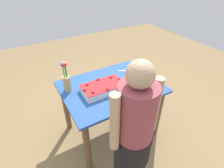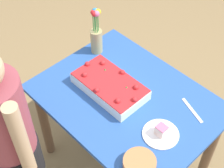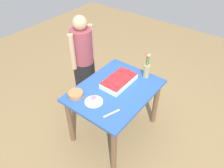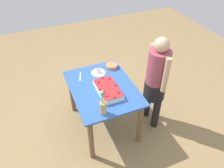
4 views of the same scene
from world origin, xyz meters
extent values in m
plane|color=olive|center=(0.00, 0.00, 0.00)|extent=(8.00, 8.00, 0.00)
cube|color=#2B56A2|center=(0.00, 0.00, 0.76)|extent=(1.14, 0.87, 0.03)
cylinder|color=brown|center=(-0.49, -0.36, 0.37)|extent=(0.07, 0.07, 0.75)
cylinder|color=brown|center=(0.49, -0.36, 0.37)|extent=(0.07, 0.07, 0.75)
cylinder|color=brown|center=(-0.49, 0.36, 0.37)|extent=(0.07, 0.07, 0.75)
cylinder|color=brown|center=(0.49, 0.36, 0.37)|extent=(0.07, 0.07, 0.75)
cube|color=white|center=(-0.13, -0.03, 0.82)|extent=(0.48, 0.27, 0.07)
cube|color=red|center=(-0.13, -0.03, 0.86)|extent=(0.47, 0.26, 0.01)
sphere|color=red|center=(0.09, -0.03, 0.86)|extent=(0.04, 0.04, 0.04)
sphere|color=red|center=(0.03, 0.05, 0.86)|extent=(0.04, 0.04, 0.04)
sphere|color=red|center=(-0.13, 0.08, 0.86)|extent=(0.04, 0.04, 0.04)
sphere|color=red|center=(-0.28, 0.05, 0.86)|extent=(0.04, 0.04, 0.04)
sphere|color=red|center=(-0.34, -0.03, 0.86)|extent=(0.04, 0.04, 0.04)
sphere|color=red|center=(-0.28, -0.11, 0.86)|extent=(0.04, 0.04, 0.04)
sphere|color=red|center=(-0.13, -0.15, 0.86)|extent=(0.04, 0.04, 0.04)
sphere|color=red|center=(0.03, -0.11, 0.86)|extent=(0.04, 0.04, 0.04)
cone|color=#2D8438|center=(-0.02, 0.01, 0.86)|extent=(0.02, 0.02, 0.02)
cone|color=#2D8438|center=(-0.22, 0.02, 0.86)|extent=(0.02, 0.02, 0.02)
cylinder|color=white|center=(0.33, -0.06, 0.78)|extent=(0.22, 0.22, 0.01)
cube|color=white|center=(0.33, -0.06, 0.82)|extent=(0.06, 0.06, 0.06)
cube|color=pink|center=(0.33, -0.06, 0.85)|extent=(0.06, 0.06, 0.01)
cube|color=silver|center=(0.35, 0.22, 0.78)|extent=(0.20, 0.09, 0.00)
cylinder|color=tan|center=(-0.47, 0.17, 0.87)|extent=(0.08, 0.08, 0.18)
cylinder|color=#2D8438|center=(-0.45, 0.16, 1.04)|extent=(0.01, 0.01, 0.15)
sphere|color=pink|center=(-0.45, 0.16, 1.12)|extent=(0.04, 0.04, 0.04)
cylinder|color=#2D8438|center=(-0.46, 0.18, 1.04)|extent=(0.01, 0.01, 0.15)
sphere|color=gold|center=(-0.46, 0.18, 1.12)|extent=(0.04, 0.04, 0.04)
cylinder|color=#2D8438|center=(-0.48, 0.18, 1.04)|extent=(0.01, 0.01, 0.15)
sphere|color=#2B7ECC|center=(-0.48, 0.18, 1.12)|extent=(0.04, 0.04, 0.04)
cylinder|color=#2D8438|center=(-0.48, 0.15, 1.04)|extent=(0.01, 0.01, 0.15)
sphere|color=red|center=(-0.48, 0.15, 1.12)|extent=(0.03, 0.03, 0.03)
cylinder|color=#2D8438|center=(-0.46, 0.15, 1.04)|extent=(0.01, 0.01, 0.15)
sphere|color=red|center=(-0.46, 0.15, 1.12)|extent=(0.04, 0.04, 0.04)
cylinder|color=#B97746|center=(0.39, -0.30, 0.81)|extent=(0.18, 0.18, 0.06)
cylinder|color=black|center=(-0.07, -0.73, 0.39)|extent=(0.11, 0.11, 0.78)
cylinder|color=black|center=(-0.33, -0.73, 0.39)|extent=(0.11, 0.11, 0.78)
cylinder|color=black|center=(-0.20, -0.73, 0.66)|extent=(0.31, 0.31, 0.28)
cylinder|color=#913E48|center=(-0.20, -0.73, 1.04)|extent=(0.30, 0.30, 0.52)
sphere|color=tan|center=(-0.20, -0.73, 1.39)|extent=(0.20, 0.20, 0.20)
cylinder|color=tan|center=(-0.01, -0.73, 1.04)|extent=(0.08, 0.08, 0.52)
cylinder|color=tan|center=(-0.39, -0.73, 1.04)|extent=(0.08, 0.08, 0.52)
camera|label=1|loc=(-0.84, -1.47, 1.97)|focal=28.00mm
camera|label=2|loc=(0.96, -1.06, 2.44)|focal=55.00mm
camera|label=3|loc=(1.67, 1.24, 2.55)|focal=35.00mm
camera|label=4|loc=(-2.19, 0.77, 2.74)|focal=35.00mm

